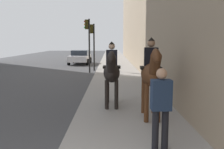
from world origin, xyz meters
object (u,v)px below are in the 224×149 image
(mounted_horse_far, at_px, (151,73))
(traffic_light_far_curb, at_px, (93,39))
(mounted_horse_near, at_px, (112,71))
(traffic_light_near_curb, at_px, (88,37))
(pedestrian_greeting, at_px, (161,104))
(car_near_lane, at_px, (80,57))

(mounted_horse_far, bearing_deg, traffic_light_far_curb, -166.31)
(mounted_horse_near, xyz_separation_m, traffic_light_near_curb, (10.08, 1.69, 1.33))
(pedestrian_greeting, xyz_separation_m, traffic_light_near_curb, (13.54, 2.67, 1.57))
(pedestrian_greeting, distance_m, traffic_light_far_curb, 15.09)
(mounted_horse_far, height_order, car_near_lane, mounted_horse_far)
(pedestrian_greeting, relative_size, car_near_lane, 0.40)
(mounted_horse_far, height_order, traffic_light_far_curb, traffic_light_far_curb)
(mounted_horse_near, distance_m, pedestrian_greeting, 3.60)
(car_near_lane, relative_size, traffic_light_far_curb, 1.13)
(mounted_horse_near, xyz_separation_m, traffic_light_far_curb, (11.37, 1.43, 1.17))
(mounted_horse_far, bearing_deg, car_near_lane, -164.64)
(mounted_horse_near, bearing_deg, car_near_lane, -168.66)
(mounted_horse_near, relative_size, traffic_light_near_curb, 0.56)
(mounted_horse_near, distance_m, car_near_lane, 17.66)
(mounted_horse_far, relative_size, pedestrian_greeting, 1.38)
(pedestrian_greeting, bearing_deg, traffic_light_far_curb, 6.99)
(mounted_horse_near, relative_size, traffic_light_far_curb, 0.60)
(traffic_light_far_curb, bearing_deg, mounted_horse_far, -168.62)
(pedestrian_greeting, bearing_deg, mounted_horse_far, -6.29)
(mounted_horse_far, distance_m, pedestrian_greeting, 2.15)
(mounted_horse_near, xyz_separation_m, pedestrian_greeting, (-3.46, -0.98, -0.24))
(pedestrian_greeting, distance_m, traffic_light_near_curb, 13.89)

